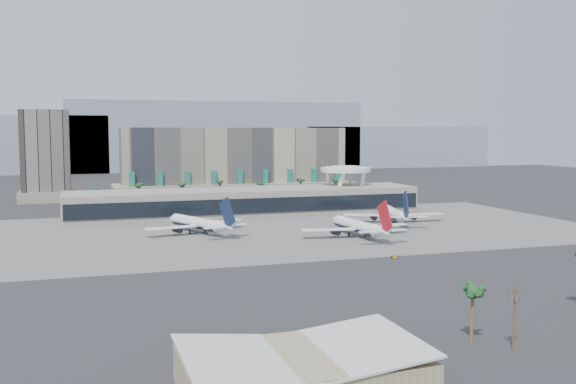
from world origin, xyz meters
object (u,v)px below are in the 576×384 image
object	(u,v)px
airliner_left	(199,223)
airliner_right	(394,213)
service_vehicle_a	(214,232)
service_vehicle_b	(367,228)
airliner_centre	(358,226)
taxiway_sign	(395,257)
utility_pole	(515,312)

from	to	relation	value
airliner_left	airliner_right	world-z (taller)	airliner_right
airliner_left	airliner_right	size ratio (longest dim) A/B	0.95
service_vehicle_a	service_vehicle_b	xyz separation A→B (m)	(60.23, -10.92, -0.03)
airliner_centre	airliner_right	distance (m)	43.40
airliner_centre	taxiway_sign	world-z (taller)	airliner_centre
airliner_centre	airliner_right	size ratio (longest dim) A/B	1.02
airliner_right	taxiway_sign	size ratio (longest dim) A/B	21.45
airliner_left	taxiway_sign	world-z (taller)	airliner_left
utility_pole	service_vehicle_a	xyz separation A→B (m)	(-25.55, 147.88, -6.09)
airliner_centre	taxiway_sign	xyz separation A→B (m)	(-6.51, -42.26, -3.56)
taxiway_sign	airliner_left	bearing A→B (deg)	138.01
utility_pole	airliner_right	size ratio (longest dim) A/B	0.26
airliner_right	service_vehicle_b	world-z (taller)	airliner_right
utility_pole	service_vehicle_b	xyz separation A→B (m)	(34.68, 136.96, -6.13)
taxiway_sign	service_vehicle_a	bearing A→B (deg)	136.62
utility_pole	airliner_left	size ratio (longest dim) A/B	0.28
service_vehicle_a	taxiway_sign	xyz separation A→B (m)	(44.26, -65.25, -0.57)
airliner_right	service_vehicle_a	distance (m)	82.03
utility_pole	airliner_centre	world-z (taller)	airliner_centre
service_vehicle_a	taxiway_sign	bearing A→B (deg)	-71.12
airliner_right	service_vehicle_a	bearing A→B (deg)	-160.78
service_vehicle_a	taxiway_sign	size ratio (longest dim) A/B	2.03
airliner_left	taxiway_sign	distance (m)	85.33
airliner_left	service_vehicle_a	distance (m)	7.32
airliner_centre	service_vehicle_b	bearing A→B (deg)	47.85
utility_pole	taxiway_sign	distance (m)	84.98
airliner_centre	taxiway_sign	distance (m)	42.91
airliner_right	service_vehicle_b	distance (m)	28.41
service_vehicle_b	utility_pole	bearing A→B (deg)	-88.59
taxiway_sign	airliner_right	bearing A→B (deg)	75.30
utility_pole	service_vehicle_a	bearing A→B (deg)	99.80
airliner_left	airliner_right	distance (m)	86.98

